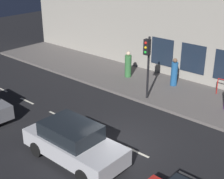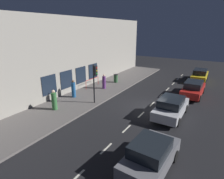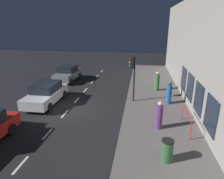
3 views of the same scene
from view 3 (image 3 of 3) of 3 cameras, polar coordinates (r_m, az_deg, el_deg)
ground_plane at (r=14.83m, az=-12.08°, el=-5.27°), size 60.00×60.00×0.00m
sidewalk at (r=13.98m, az=12.86°, el=-6.48°), size 4.50×32.00×0.15m
building_facade at (r=13.37m, az=25.10°, el=8.32°), size 0.65×32.00×7.82m
lane_centre_line at (r=13.98m, az=-13.49°, el=-6.86°), size 0.12×27.20×0.01m
traffic_light at (r=14.78m, az=5.99°, el=5.86°), size 0.47×0.32×3.53m
parked_car_0 at (r=21.79m, az=-12.66°, el=4.52°), size 2.06×3.93×1.58m
parked_car_1 at (r=15.92m, az=-18.50°, el=-1.11°), size 1.96×4.42×1.58m
pedestrian_0 at (r=15.25m, az=16.10°, el=-1.09°), size 0.55×0.55×1.74m
pedestrian_1 at (r=18.10m, az=12.85°, el=2.16°), size 0.49×0.49×1.71m
pedestrian_2 at (r=11.57m, az=13.41°, el=-7.49°), size 0.48×0.48×1.63m
trash_bin at (r=9.22m, az=15.58°, el=-16.59°), size 0.54×0.54×1.02m
red_railing at (r=11.96m, az=20.74°, el=-7.41°), size 0.05×2.38×0.97m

